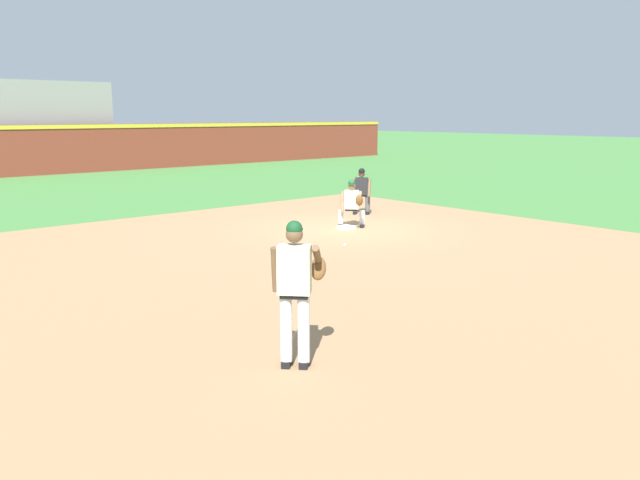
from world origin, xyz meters
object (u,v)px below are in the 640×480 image
(pitcher, at_px, (296,285))
(umpire, at_px, (361,189))
(first_base_bag, at_px, (346,227))
(baseball, at_px, (345,245))
(first_baseman, at_px, (352,202))

(pitcher, xyz_separation_m, umpire, (9.23, 8.14, -0.27))
(pitcher, height_order, umpire, pitcher)
(first_base_bag, relative_size, baseball, 5.14)
(first_base_bag, relative_size, first_baseman, 0.28)
(first_base_bag, height_order, baseball, first_base_bag)
(pitcher, xyz_separation_m, first_baseman, (7.34, 6.61, -0.33))
(umpire, bearing_deg, first_base_bag, -143.69)
(baseball, xyz_separation_m, pitcher, (-5.42, -4.87, 1.02))
(first_base_bag, height_order, first_baseman, first_baseman)
(first_base_bag, xyz_separation_m, pitcher, (-7.07, -6.55, 1.01))
(pitcher, distance_m, first_baseman, 9.89)
(pitcher, bearing_deg, baseball, 41.91)
(pitcher, distance_m, umpire, 12.31)
(baseball, height_order, umpire, umpire)
(pitcher, bearing_deg, umpire, 41.39)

